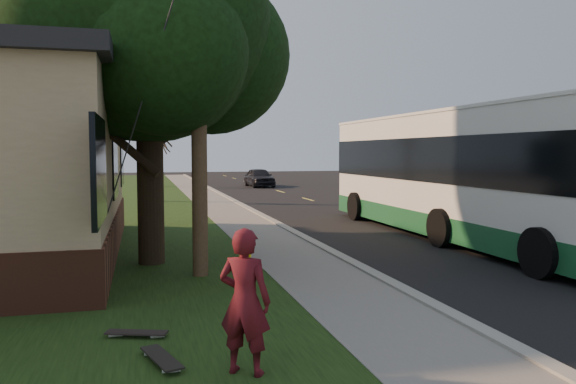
{
  "coord_description": "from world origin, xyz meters",
  "views": [
    {
      "loc": [
        -4.39,
        -9.88,
        2.47
      ],
      "look_at": [
        -0.94,
        3.27,
        1.5
      ],
      "focal_mm": 35.0,
      "sensor_mm": 36.0,
      "label": 1
    }
  ],
  "objects_px": {
    "utility_pole": "(198,38)",
    "leafy_tree": "(149,25)",
    "bare_tree_far": "(162,159)",
    "transit_bus": "(466,172)",
    "skateboarder": "(245,301)",
    "skateboard_main": "(161,358)",
    "bare_tree_near": "(160,159)",
    "fire_hydrant": "(245,265)",
    "traffic_signal": "(206,143)",
    "distant_car": "(259,177)",
    "skateboard_spare": "(136,333)"
  },
  "relations": [
    {
      "from": "utility_pole",
      "to": "leafy_tree",
      "type": "xyz_separation_m",
      "value": [
        -0.87,
        1.66,
        0.54
      ]
    },
    {
      "from": "leafy_tree",
      "to": "bare_tree_far",
      "type": "distance_m",
      "value": 27.56
    },
    {
      "from": "bare_tree_far",
      "to": "transit_bus",
      "type": "bearing_deg",
      "value": -73.81
    },
    {
      "from": "skateboarder",
      "to": "skateboard_main",
      "type": "distance_m",
      "value": 1.25
    },
    {
      "from": "bare_tree_near",
      "to": "transit_bus",
      "type": "height_order",
      "value": "bare_tree_near"
    },
    {
      "from": "skateboard_main",
      "to": "leafy_tree",
      "type": "bearing_deg",
      "value": 89.7
    },
    {
      "from": "fire_hydrant",
      "to": "skateboarder",
      "type": "bearing_deg",
      "value": -100.34
    },
    {
      "from": "traffic_signal",
      "to": "skateboard_main",
      "type": "distance_m",
      "value": 37.91
    },
    {
      "from": "fire_hydrant",
      "to": "transit_bus",
      "type": "xyz_separation_m",
      "value": [
        7.1,
        4.17,
        1.48
      ]
    },
    {
      "from": "skateboarder",
      "to": "distant_car",
      "type": "bearing_deg",
      "value": -70.4
    },
    {
      "from": "bare_tree_near",
      "to": "transit_bus",
      "type": "xyz_separation_m",
      "value": [
        8.0,
        -13.83,
        -0.24
      ]
    },
    {
      "from": "bare_tree_near",
      "to": "bare_tree_far",
      "type": "bearing_deg",
      "value": 87.61
    },
    {
      "from": "bare_tree_near",
      "to": "skateboarder",
      "type": "bearing_deg",
      "value": -89.57
    },
    {
      "from": "bare_tree_far",
      "to": "skateboard_spare",
      "type": "xyz_separation_m",
      "value": [
        -1.49,
        -32.49,
        -1.88
      ]
    },
    {
      "from": "traffic_signal",
      "to": "skateboarder",
      "type": "xyz_separation_m",
      "value": [
        -3.83,
        -38.02,
        -2.3
      ]
    },
    {
      "from": "bare_tree_near",
      "to": "traffic_signal",
      "type": "bearing_deg",
      "value": 75.96
    },
    {
      "from": "leafy_tree",
      "to": "distant_car",
      "type": "height_order",
      "value": "leafy_tree"
    },
    {
      "from": "bare_tree_near",
      "to": "transit_bus",
      "type": "distance_m",
      "value": 15.98
    },
    {
      "from": "leafy_tree",
      "to": "skateboarder",
      "type": "distance_m",
      "value": 7.98
    },
    {
      "from": "utility_pole",
      "to": "bare_tree_far",
      "type": "xyz_separation_m",
      "value": [
        0.31,
        29.01,
        -2.63
      ]
    },
    {
      "from": "bare_tree_near",
      "to": "skateboard_spare",
      "type": "xyz_separation_m",
      "value": [
        -0.99,
        -20.49,
        -2.02
      ]
    },
    {
      "from": "utility_pole",
      "to": "skateboard_spare",
      "type": "height_order",
      "value": "utility_pole"
    },
    {
      "from": "bare_tree_far",
      "to": "skateboarder",
      "type": "height_order",
      "value": "bare_tree_far"
    },
    {
      "from": "bare_tree_far",
      "to": "transit_bus",
      "type": "height_order",
      "value": "bare_tree_far"
    },
    {
      "from": "skateboard_main",
      "to": "distant_car",
      "type": "height_order",
      "value": "distant_car"
    },
    {
      "from": "transit_bus",
      "to": "utility_pole",
      "type": "bearing_deg",
      "value": -157.86
    },
    {
      "from": "bare_tree_far",
      "to": "bare_tree_near",
      "type": "bearing_deg",
      "value": -92.39
    },
    {
      "from": "leafy_tree",
      "to": "skateboard_spare",
      "type": "xyz_separation_m",
      "value": [
        -0.31,
        -5.13,
        -5.04
      ]
    },
    {
      "from": "transit_bus",
      "to": "skateboarder",
      "type": "bearing_deg",
      "value": -133.73
    },
    {
      "from": "skateboard_main",
      "to": "distant_car",
      "type": "xyz_separation_m",
      "value": [
        7.93,
        32.64,
        0.54
      ]
    },
    {
      "from": "skateboard_spare",
      "to": "traffic_signal",
      "type": "bearing_deg",
      "value": 82.22
    },
    {
      "from": "fire_hydrant",
      "to": "utility_pole",
      "type": "bearing_deg",
      "value": 125.38
    },
    {
      "from": "traffic_signal",
      "to": "utility_pole",
      "type": "bearing_deg",
      "value": -96.58
    },
    {
      "from": "skateboarder",
      "to": "skateboard_spare",
      "type": "relative_size",
      "value": 1.95
    },
    {
      "from": "leafy_tree",
      "to": "traffic_signal",
      "type": "height_order",
      "value": "leafy_tree"
    },
    {
      "from": "skateboard_main",
      "to": "skateboard_spare",
      "type": "bearing_deg",
      "value": 105.59
    },
    {
      "from": "skateboarder",
      "to": "skateboard_spare",
      "type": "height_order",
      "value": "skateboarder"
    },
    {
      "from": "distant_car",
      "to": "transit_bus",
      "type": "bearing_deg",
      "value": -90.62
    },
    {
      "from": "skateboarder",
      "to": "traffic_signal",
      "type": "bearing_deg",
      "value": -64.14
    },
    {
      "from": "bare_tree_far",
      "to": "skateboarder",
      "type": "relative_size",
      "value": 2.52
    },
    {
      "from": "fire_hydrant",
      "to": "traffic_signal",
      "type": "height_order",
      "value": "traffic_signal"
    },
    {
      "from": "skateboard_spare",
      "to": "distant_car",
      "type": "relative_size",
      "value": 0.21
    },
    {
      "from": "fire_hydrant",
      "to": "distant_car",
      "type": "xyz_separation_m",
      "value": [
        6.33,
        29.14,
        0.24
      ]
    },
    {
      "from": "utility_pole",
      "to": "skateboarder",
      "type": "relative_size",
      "value": 5.68
    },
    {
      "from": "leafy_tree",
      "to": "skateboard_spare",
      "type": "relative_size",
      "value": 9.53
    },
    {
      "from": "bare_tree_far",
      "to": "leafy_tree",
      "type": "bearing_deg",
      "value": -92.45
    },
    {
      "from": "traffic_signal",
      "to": "skateboarder",
      "type": "bearing_deg",
      "value": -95.76
    },
    {
      "from": "leafy_tree",
      "to": "skateboard_main",
      "type": "relative_size",
      "value": 8.62
    },
    {
      "from": "bare_tree_far",
      "to": "transit_bus",
      "type": "distance_m",
      "value": 26.9
    },
    {
      "from": "bare_tree_near",
      "to": "traffic_signal",
      "type": "height_order",
      "value": "traffic_signal"
    }
  ]
}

